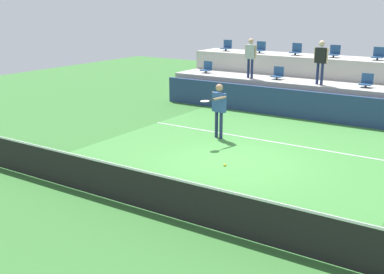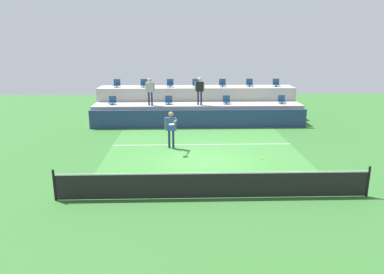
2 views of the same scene
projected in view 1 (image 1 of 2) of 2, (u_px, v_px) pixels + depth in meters
ground_plane at (232, 161)px, 13.55m from camera, size 40.00×40.00×0.00m
court_inner_paint at (248, 152)px, 14.35m from camera, size 9.00×10.00×0.01m
court_service_line at (268, 141)px, 15.48m from camera, size 9.00×0.06×0.00m
tennis_net at (144, 189)px, 10.19m from camera, size 10.48×0.08×1.07m
sponsor_backboard at (308, 105)px, 18.23m from camera, size 13.00×0.16×1.10m
seating_tier_lower at (319, 98)px, 19.25m from camera, size 13.00×1.80×1.25m
seating_tier_upper at (334, 82)px, 20.58m from camera, size 13.00×1.80×2.10m
stadium_chair_lower_far_left at (207, 68)px, 21.77m from camera, size 0.44×0.40×0.52m
stadium_chair_lower_left at (278, 74)px, 19.93m from camera, size 0.44×0.40×0.52m
stadium_chair_lower_right at (367, 82)px, 18.02m from camera, size 0.44×0.40×0.52m
stadium_chair_upper_far_left at (227, 46)px, 22.98m from camera, size 0.44×0.40×0.52m
stadium_chair_upper_left at (260, 48)px, 22.04m from camera, size 0.44×0.40×0.52m
stadium_chair_upper_mid_left at (296, 50)px, 21.12m from camera, size 0.44×0.40×0.52m
stadium_chair_upper_center at (334, 52)px, 20.21m from camera, size 0.44×0.40×0.52m
stadium_chair_upper_mid_right at (378, 55)px, 19.27m from camera, size 0.44×0.40×0.52m
tennis_player at (219, 105)px, 15.52m from camera, size 0.62×1.31×1.82m
spectator_in_white at (251, 54)px, 19.99m from camera, size 0.59×0.25×1.66m
spectator_leaning_on_rail at (321, 58)px, 18.39m from camera, size 0.60×0.26×1.70m
tennis_ball at (225, 165)px, 9.53m from camera, size 0.07×0.07×0.07m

